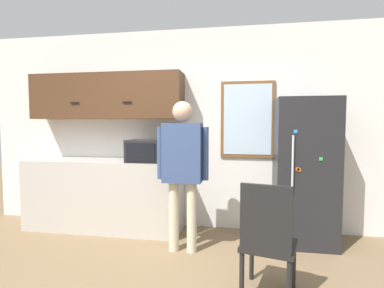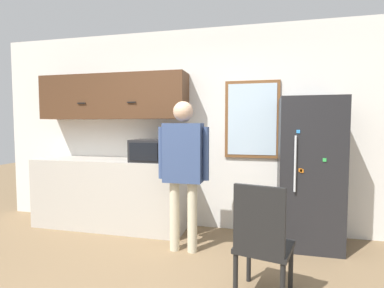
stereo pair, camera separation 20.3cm
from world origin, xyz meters
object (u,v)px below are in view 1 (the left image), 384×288
at_px(microwave, 149,151).
at_px(chair, 267,237).
at_px(refrigerator, 304,171).
at_px(person, 183,161).

bearing_deg(microwave, chair, -41.99).
bearing_deg(refrigerator, person, -159.85).
relative_size(person, refrigerator, 0.97).
bearing_deg(chair, person, -28.99).
relative_size(microwave, person, 0.32).
bearing_deg(refrigerator, chair, -111.76).
height_order(person, refrigerator, refrigerator).
bearing_deg(chair, microwave, -28.32).
bearing_deg(person, microwave, 138.78).
xyz_separation_m(person, chair, (0.86, -0.79, -0.50)).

